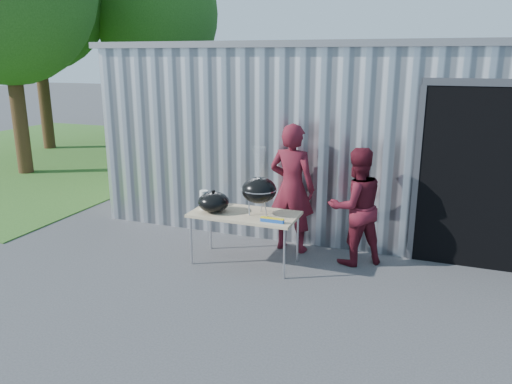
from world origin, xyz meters
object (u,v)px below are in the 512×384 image
at_px(folding_table, 245,216).
at_px(kettle_grill, 259,186).
at_px(person_cook, 292,188).
at_px(person_bystander, 356,206).

relative_size(folding_table, kettle_grill, 1.58).
distance_m(folding_table, person_cook, 0.91).
xyz_separation_m(person_cook, person_bystander, (0.99, -0.16, -0.13)).
bearing_deg(person_bystander, kettle_grill, -11.57).
xyz_separation_m(folding_table, person_bystander, (1.45, 0.58, 0.13)).
height_order(person_cook, person_bystander, person_cook).
distance_m(folding_table, person_bystander, 1.57).
bearing_deg(kettle_grill, folding_table, -176.07).
distance_m(person_cook, person_bystander, 1.01).
xyz_separation_m(folding_table, kettle_grill, (0.21, 0.01, 0.45)).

